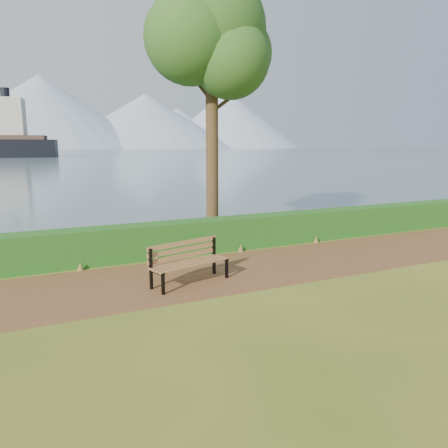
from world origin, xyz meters
TOP-DOWN VIEW (x-y plane):
  - ground at (0.00, 0.00)m, footprint 140.00×140.00m
  - path at (0.00, 0.30)m, footprint 40.00×3.40m
  - hedge at (0.00, 2.60)m, footprint 32.00×0.85m
  - water at (0.00, 260.00)m, footprint 700.00×510.00m
  - mountains at (-9.17, 406.05)m, footprint 585.00×190.00m
  - bench at (-0.99, -0.13)m, footprint 2.09×1.10m
  - tree at (1.75, 4.55)m, footprint 4.74×3.88m

SIDE VIEW (x-z plane):
  - ground at x=0.00m, z-range 0.00..0.00m
  - path at x=0.00m, z-range 0.00..0.01m
  - water at x=0.00m, z-range 0.00..0.01m
  - hedge at x=0.00m, z-range 0.00..1.00m
  - bench at x=-0.99m, z-range 0.08..1.09m
  - tree at x=1.75m, z-range 2.26..11.56m
  - mountains at x=-9.17m, z-range -7.30..62.70m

